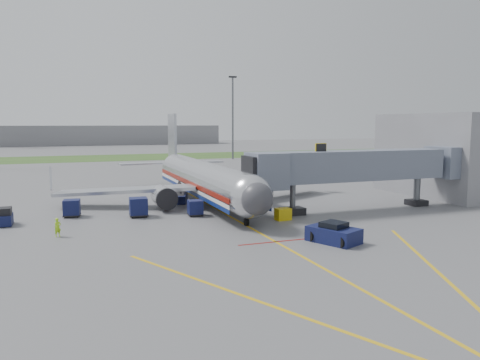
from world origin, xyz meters
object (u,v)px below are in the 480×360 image
object	(u,v)px
baggage_tug	(5,217)
ramp_worker	(58,227)
airliner	(203,179)
pushback_tug	(334,234)
belt_loader	(180,197)

from	to	relation	value
baggage_tug	ramp_worker	xyz separation A→B (m)	(4.34, -6.09, 0.06)
airliner	ramp_worker	distance (m)	19.39
airliner	pushback_tug	bearing A→B (deg)	-79.16
baggage_tug	ramp_worker	world-z (taller)	baggage_tug
baggage_tug	ramp_worker	distance (m)	7.48
baggage_tug	ramp_worker	bearing A→B (deg)	-54.57
airliner	baggage_tug	bearing A→B (deg)	-163.88
pushback_tug	ramp_worker	bearing A→B (deg)	154.74
airliner	baggage_tug	world-z (taller)	airliner
airliner	ramp_worker	world-z (taller)	airliner
pushback_tug	belt_loader	bearing A→B (deg)	106.67
baggage_tug	belt_loader	size ratio (longest dim) A/B	0.50
pushback_tug	ramp_worker	distance (m)	21.33
belt_loader	ramp_worker	xyz separation A→B (m)	(-12.80, -12.56, 0.22)
baggage_tug	airliner	bearing A→B (deg)	16.12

